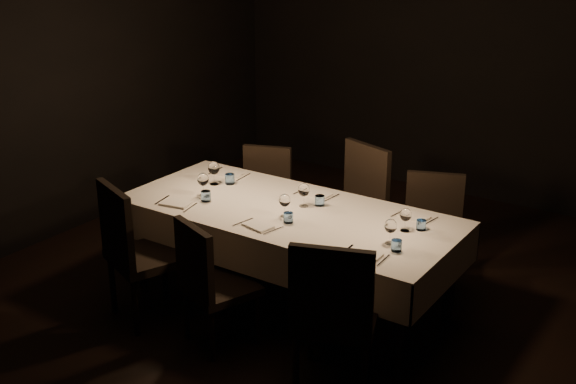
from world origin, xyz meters
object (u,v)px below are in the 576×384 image
Objects in this scene: chair_far_left at (264,193)px; chair_far_center at (354,203)px; chair_far_right at (432,228)px; chair_near_center at (209,279)px; dining_table at (288,219)px; chair_near_left at (136,247)px; chair_near_right at (334,311)px.

chair_far_center is (0.86, 0.08, 0.07)m from chair_far_left.
chair_near_center is at bearing -140.47° from chair_far_right.
chair_near_left reaches higher than dining_table.
chair_near_right is 1.15× the size of chair_far_left.
chair_far_center is (0.10, 0.83, -0.12)m from dining_table.
chair_near_left is at bearing -110.56° from chair_far_left.
dining_table is at bearing -62.21° from chair_near_right.
chair_far_center is at bearing 158.11° from chair_far_right.
chair_far_center is (0.20, 1.63, 0.06)m from chair_near_center.
chair_far_right is at bearing -112.35° from chair_near_left.
dining_table is 2.41× the size of chair_far_center.
dining_table is 2.75× the size of chair_near_center.
chair_far_left is (-0.66, 1.54, -0.01)m from chair_near_center.
chair_near_left is 0.67m from chair_near_center.
chair_far_center reaches higher than dining_table.
chair_near_left is at bearing -99.17° from chair_far_center.
chair_near_center reaches higher than dining_table.
dining_table is 2.40× the size of chair_near_left.
dining_table is 2.44× the size of chair_near_right.
chair_near_right is 1.61m from chair_far_right.
chair_far_right is at bearing -17.20° from chair_far_left.
chair_near_center reaches higher than chair_far_left.
chair_near_center is 0.96m from chair_near_right.
chair_near_left is 1.02× the size of chair_near_right.
chair_near_left is 1.17× the size of chair_far_left.
chair_far_left is 0.86m from chair_far_center.
chair_near_left is 1.86m from chair_far_center.
dining_table is 1.08m from chair_far_left.
chair_near_center is 0.89× the size of chair_near_right.
chair_near_center is 1.64m from chair_far_center.
chair_far_left is 0.86× the size of chair_far_center.
chair_far_center reaches higher than chair_far_right.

